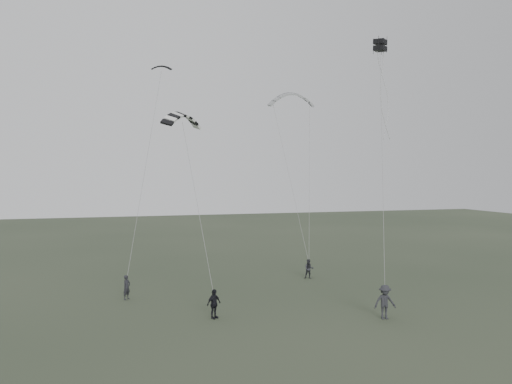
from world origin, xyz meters
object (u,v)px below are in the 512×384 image
object	(u,v)px
kite_striped	(182,114)
kite_box	(380,45)
flyer_left	(127,287)
flyer_far	(385,302)
kite_dark_small	(161,66)
flyer_center	(214,304)
kite_pale_large	(292,94)
flyer_right	(309,269)

from	to	relation	value
kite_striped	kite_box	xyz separation A→B (m)	(13.00, -2.12, 4.81)
flyer_left	flyer_far	distance (m)	15.91
kite_dark_small	kite_box	distance (m)	16.62
kite_dark_small	kite_box	size ratio (longest dim) A/B	2.08
flyer_left	flyer_center	world-z (taller)	flyer_center
kite_striped	flyer_far	bearing A→B (deg)	-80.05
flyer_far	kite_dark_small	size ratio (longest dim) A/B	1.20
flyer_center	kite_striped	bearing A→B (deg)	69.24
flyer_far	kite_pale_large	size ratio (longest dim) A/B	0.45
kite_striped	kite_dark_small	bearing A→B (deg)	53.31
kite_dark_small	kite_pale_large	world-z (taller)	kite_dark_small
flyer_right	flyer_far	distance (m)	11.14
kite_striped	kite_box	distance (m)	14.02
flyer_center	kite_dark_small	distance (m)	20.23
flyer_right	kite_dark_small	world-z (taller)	kite_dark_small
flyer_right	flyer_center	world-z (taller)	flyer_center
kite_pale_large	kite_box	size ratio (longest dim) A/B	5.56
flyer_center	kite_pale_large	size ratio (longest dim) A/B	0.39
flyer_left	kite_box	world-z (taller)	kite_box
flyer_center	flyer_far	world-z (taller)	flyer_far
kite_dark_small	kite_box	world-z (taller)	kite_box
kite_pale_large	flyer_center	bearing A→B (deg)	-115.61
flyer_right	kite_striped	world-z (taller)	kite_striped
flyer_far	kite_striped	xyz separation A→B (m)	(-9.97, 8.07, 10.86)
flyer_far	kite_box	size ratio (longest dim) A/B	2.50
flyer_far	kite_box	xyz separation A→B (m)	(3.03, 5.95, 15.68)
flyer_right	kite_striped	xyz separation A→B (m)	(-10.06, -3.07, 11.07)
flyer_left	flyer_right	size ratio (longest dim) A/B	1.06
kite_dark_small	kite_striped	size ratio (longest dim) A/B	0.50
flyer_left	kite_pale_large	bearing A→B (deg)	-13.05
kite_dark_small	kite_pale_large	bearing A→B (deg)	26.61
flyer_left	kite_box	distance (m)	23.03
flyer_far	kite_striped	world-z (taller)	kite_striped
flyer_left	kite_striped	bearing A→B (deg)	-52.06
flyer_left	kite_striped	size ratio (longest dim) A/B	0.49
kite_dark_small	kite_striped	distance (m)	8.80
flyer_far	kite_pale_large	distance (m)	23.18
flyer_far	kite_striped	bearing A→B (deg)	149.23
flyer_center	kite_dark_small	world-z (taller)	kite_dark_small
flyer_far	kite_pale_large	world-z (taller)	kite_pale_large
kite_box	flyer_far	bearing A→B (deg)	-154.72
flyer_far	kite_box	bearing A→B (deg)	71.25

